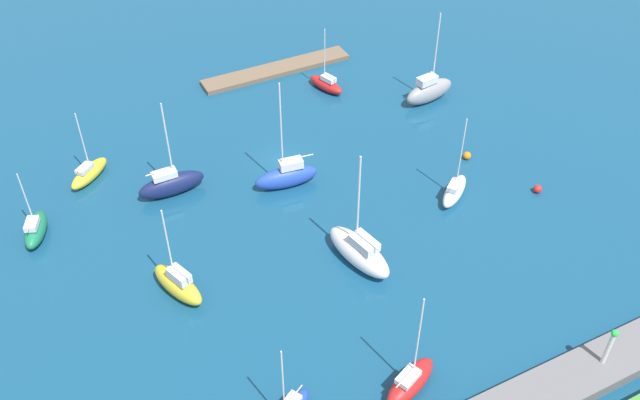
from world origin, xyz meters
The scene contains 15 objects.
water centered at (0.00, 0.00, 0.00)m, with size 160.00×160.00×0.00m, color navy.
pier_dock centered at (-6.91, -16.84, 0.28)m, with size 19.10×2.89×0.56m, color brown.
harbor_beacon centered at (-10.98, 35.13, 3.37)m, with size 0.56×0.56×3.73m.
sailboat_blue_center_basin centered at (1.21, 3.92, 1.29)m, with size 6.69×2.74×12.15m.
sailboat_yellow_off_beacon centered at (18.76, -6.06, 0.86)m, with size 5.11×4.59×7.92m.
sailboat_white_by_breakwater centered at (-0.08, 16.53, 1.38)m, with size 3.99×7.87×11.72m.
sailboat_red_mid_basin centered at (-10.53, -10.29, 0.82)m, with size 3.12×5.26×7.92m.
sailboat_navy_west_end centered at (11.93, -0.13, 1.27)m, with size 6.71×1.98×10.58m.
sailboat_green_outer_mooring centered at (25.11, 0.11, 0.92)m, with size 3.51×5.30×7.27m.
sailboat_gray_lone_north centered at (-20.14, -2.74, 1.44)m, with size 6.85×2.92×11.05m.
sailboat_yellow_near_pier centered at (15.50, 12.83, 1.20)m, with size 3.82×6.24×9.38m.
sailboat_white_lone_south centered at (-12.78, 13.04, 0.92)m, with size 5.13×4.33×9.26m.
sailboat_red_inner_mooring centered at (3.02, 29.93, 1.01)m, with size 5.67×3.80×10.11m.
mooring_buoy_red centered at (-20.75, 16.12, 0.42)m, with size 0.85×0.85×0.85m, color red.
mooring_buoy_orange centered at (-17.65, 8.46, 0.43)m, with size 0.85×0.85×0.85m, color orange.
Camera 1 is at (22.99, 54.50, 46.13)m, focal length 39.78 mm.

